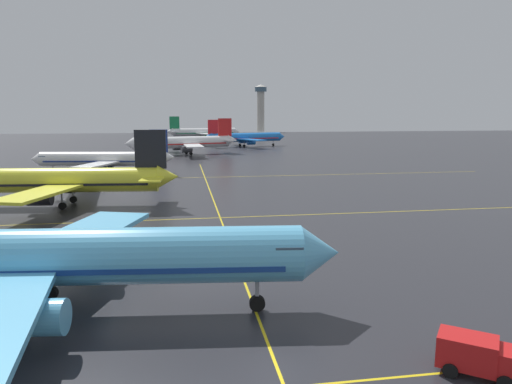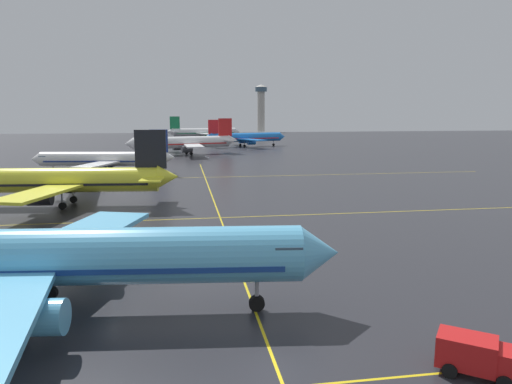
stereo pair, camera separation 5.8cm
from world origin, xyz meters
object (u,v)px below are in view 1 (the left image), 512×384
Objects in this scene: airliner_front_gate at (54,258)px; airliner_second_row at (57,181)px; airliner_distant_taxiway at (203,132)px; airliner_far_left_stand at (184,143)px; control_tower at (261,104)px; service_truck_catering at (478,355)px; airliner_far_right_stand at (245,137)px; airliner_third_row at (104,159)px.

airliner_front_gate is 1.07× the size of airliner_second_row.
airliner_second_row is 165.48m from airliner_distant_taxiway.
airliner_far_left_stand is 79.92m from airliner_distant_taxiway.
airliner_front_gate is 309.16m from control_tower.
airliner_far_right_stand is at bearing 86.46° from service_truck_catering.
airliner_second_row is 8.35× the size of service_truck_catering.
airliner_distant_taxiway is at bearing 84.36° from airliner_front_gate.
airliner_third_row is (1.19, 36.74, -0.44)m from airliner_second_row.
airliner_third_row is 7.40× the size of service_truck_catering.
service_truck_catering is at bearing -97.55° from control_tower.
airliner_far_right_stand is at bearing 69.16° from airliner_second_row.
airliner_second_row is 124.51m from airliner_far_right_stand.
airliner_front_gate is 1.05× the size of airliner_far_left_stand.
service_truck_catering is at bearing -25.44° from airliner_front_gate.
airliner_second_row is at bearing 103.41° from airliner_front_gate.
airliner_front_gate is 1.20× the size of airliner_third_row.
airliner_distant_taxiway is (-14.62, 46.43, 0.28)m from airliner_far_right_stand.
airliner_third_row is 129.24m from airliner_distant_taxiway.
control_tower is at bearing 72.54° from airliner_far_left_stand.
service_truck_catering is 0.13× the size of control_tower.
airliner_far_right_stand reaches higher than airliner_third_row.
airliner_second_row is 85.77m from airliner_far_left_stand.
airliner_distant_taxiway is at bearing -114.89° from control_tower.
airliner_second_row is at bearing -100.33° from airliner_distant_taxiway.
airliner_far_left_stand is at bearing -97.33° from airliner_distant_taxiway.
airliner_third_row is 0.87× the size of airliner_far_left_stand.
airliner_far_right_stand is 0.93× the size of airliner_distant_taxiway.
airliner_far_left_stand reaches higher than airliner_far_right_stand.
airliner_far_right_stand is 7.94× the size of service_truck_catering.
control_tower is (45.72, 98.56, 15.40)m from airliner_distant_taxiway.
airliner_third_row is at bearing 88.15° from airliner_second_row.
airliner_front_gate is 1.04× the size of airliner_distant_taxiway.
airliner_second_row is 272.46m from control_tower.
control_tower is (55.92, 177.83, 15.38)m from airliner_far_left_stand.
airliner_front_gate is 77.53m from airliner_third_row.
airliner_distant_taxiway is at bearing 91.12° from service_truck_catering.
control_tower is at bearing 77.70° from airliner_front_gate.
airliner_distant_taxiway is at bearing 107.48° from airliner_far_right_stand.
airliner_front_gate reaches higher than service_truck_catering.
airliner_front_gate is 1.18× the size of control_tower.
airliner_distant_taxiway reaches higher than airliner_third_row.
control_tower reaches higher than airliner_second_row.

